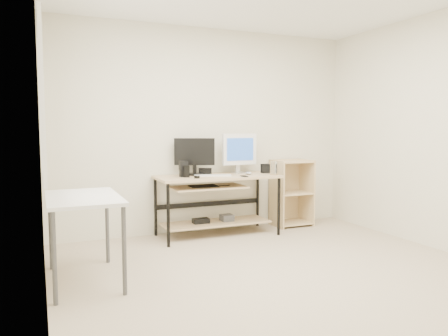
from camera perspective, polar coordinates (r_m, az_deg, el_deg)
name	(u,v)px	position (r m, az deg, el deg)	size (l,w,h in m)	color
room	(273,130)	(3.83, 6.39, 4.97)	(4.01, 4.01, 2.62)	#BFAE93
desk	(215,193)	(5.40, -1.15, -3.23)	(1.50, 0.65, 0.75)	tan
side_table	(83,205)	(3.96, -17.90, -4.64)	(0.60, 1.00, 0.75)	white
shelf_unit	(290,192)	(6.08, 8.63, -3.15)	(0.50, 0.40, 0.90)	beige
black_monitor	(195,154)	(5.42, -3.87, 1.84)	(0.48, 0.25, 0.46)	black
white_imac	(239,150)	(5.64, 2.02, 2.32)	(0.48, 0.15, 0.51)	silver
keyboard	(213,175)	(5.32, -1.47, -0.97)	(0.45, 0.13, 0.02)	white
mouse	(249,173)	(5.49, 3.22, -0.67)	(0.07, 0.11, 0.04)	#A8A8AD
center_speaker	(205,171)	(5.49, -2.47, -0.43)	(0.16, 0.07, 0.08)	black
speaker_left	(183,169)	(5.23, -5.33, -0.08)	(0.10, 0.10, 0.19)	black
speaker_right	(265,168)	(5.70, 5.41, -0.06)	(0.10, 0.10, 0.12)	black
audio_controller	(186,171)	(5.19, -4.94, -0.45)	(0.07, 0.04, 0.14)	black
volume_puck	(197,177)	(5.09, -3.55, -1.19)	(0.07, 0.07, 0.03)	black
smartphone	(244,176)	(5.27, 2.64, -1.07)	(0.07, 0.12, 0.01)	black
coaster	(274,174)	(5.50, 6.55, -0.85)	(0.10, 0.10, 0.01)	#9E7847
drinking_glass	(274,168)	(5.49, 6.56, 0.02)	(0.08, 0.08, 0.16)	white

